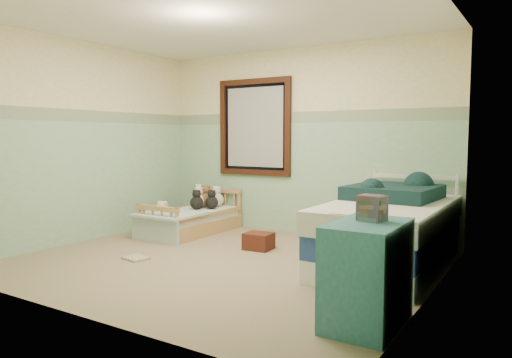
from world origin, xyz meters
The scene contains 31 objects.
floor centered at (0.00, 0.00, -0.01)m, with size 4.20×3.60×0.02m, color #826D54.
ceiling centered at (0.00, 0.00, 2.51)m, with size 4.20×3.60×0.02m, color silver.
wall_back centered at (0.00, 1.80, 1.25)m, with size 4.20×0.04×2.50m, color beige.
wall_front centered at (0.00, -1.80, 1.25)m, with size 4.20×0.04×2.50m, color beige.
wall_left centered at (-2.10, 0.00, 1.25)m, with size 0.04×3.60×2.50m, color beige.
wall_right centered at (2.10, 0.00, 1.25)m, with size 0.04×3.60×2.50m, color beige.
wainscot_mint centered at (0.00, 1.79, 0.75)m, with size 4.20×0.01×1.50m, color #7AAE84.
border_strip centered at (0.00, 1.79, 1.57)m, with size 4.20×0.01×0.15m, color #3E683F.
window_frame centered at (-0.70, 1.76, 1.45)m, with size 1.16×0.06×1.36m, color black.
window_blinds centered at (-0.70, 1.77, 1.45)m, with size 0.92×0.01×1.12m, color beige.
toddler_bed_frame centered at (-1.27, 1.05, 0.09)m, with size 0.71×1.42×0.18m, color #B18153.
toddler_mattress centered at (-1.27, 1.05, 0.24)m, with size 0.65×1.36×0.12m, color white.
patchwork_quilt centered at (-1.27, 0.61, 0.32)m, with size 0.77×0.71×0.03m, color #7094D4.
plush_bed_brown centered at (-1.42, 1.55, 0.40)m, with size 0.20×0.20×0.20m, color brown.
plush_bed_white centered at (-1.22, 1.55, 0.40)m, with size 0.20×0.20×0.20m, color silver.
plush_bed_tan centered at (-1.37, 1.33, 0.40)m, with size 0.20×0.20×0.20m, color beige.
plush_bed_dark centered at (-1.14, 1.33, 0.39)m, with size 0.18×0.18×0.18m, color black.
plush_floor_cream centered at (-1.79, 1.03, 0.14)m, with size 0.27×0.27×0.27m, color #F3E4CF.
plush_floor_tan centered at (-1.53, 0.82, 0.11)m, with size 0.22×0.22×0.22m, color beige.
twin_bed_frame centered at (1.55, 0.73, 0.11)m, with size 1.00×2.00×0.22m, color white.
twin_boxspring centered at (1.55, 0.73, 0.33)m, with size 1.00×2.00×0.22m, color navy.
twin_mattress centered at (1.55, 0.73, 0.55)m, with size 1.04×2.04×0.22m, color silver.
teal_blanket centered at (1.50, 1.03, 0.73)m, with size 0.85×0.90×0.14m, color black.
dresser centered at (1.86, -0.84, 0.36)m, with size 0.45×0.73×0.73m, color #2A6267.
book_stack centered at (1.86, -0.77, 0.81)m, with size 0.18×0.14×0.18m, color brown.
red_pillow centered at (0.04, 0.69, 0.10)m, with size 0.31×0.27×0.19m, color maroon.
floor_book centered at (-0.84, -0.41, 0.01)m, with size 0.26×0.20×0.02m, color yellow.
extra_plush_0 centered at (-1.41, 1.44, 0.38)m, with size 0.15×0.15×0.15m, color silver.
extra_plush_1 centered at (-1.43, 1.44, 0.41)m, with size 0.22×0.22×0.22m, color #F3E4CF.
extra_plush_2 centered at (-1.28, 1.17, 0.40)m, with size 0.19×0.19×0.19m, color black.
extra_plush_3 centered at (-1.32, 1.42, 0.41)m, with size 0.22×0.22×0.22m, color brown.
Camera 1 is at (2.93, -4.01, 1.31)m, focal length 33.60 mm.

